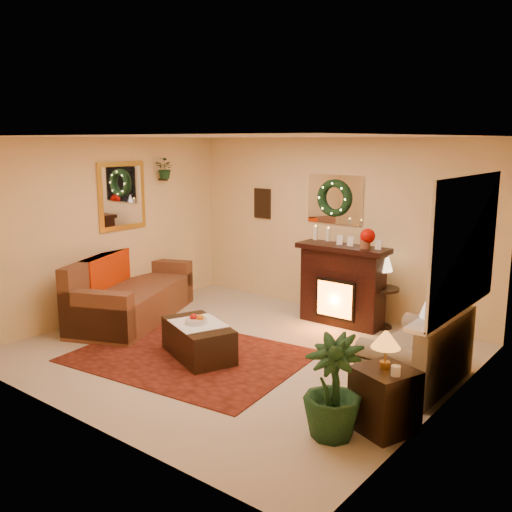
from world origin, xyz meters
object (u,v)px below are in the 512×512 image
Objects in this scene: sofa at (133,290)px; end_table_square at (385,402)px; coffee_table at (198,341)px; loveseat at (417,345)px; side_table_round at (382,305)px; fireplace at (342,286)px.

end_table_square is (4.30, -0.73, -0.16)m from sofa.
end_table_square is 0.58× the size of coffee_table.
sofa is 4.12m from loveseat.
side_table_round is at bearing 8.80° from sofa.
end_table_square reaches higher than coffee_table.
sofa reaches higher than side_table_round.
loveseat is 1.32× the size of coffee_table.
sofa is 3.82× the size of end_table_square.
side_table_round is (-1.09, 1.44, -0.10)m from loveseat.
loveseat is (4.10, 0.44, -0.01)m from sofa.
loveseat is at bearing -52.76° from side_table_round.
fireplace is 1.16× the size of coffee_table.
end_table_square is at bearing -32.75° from sofa.
end_table_square is at bearing -63.57° from side_table_round.
loveseat is (1.62, -1.25, -0.13)m from fireplace.
coffee_table is at bearing -38.71° from sofa.
fireplace is 2.31m from coffee_table.
sofa is at bearing -146.94° from fireplace.
sofa is at bearing -172.98° from loveseat.
coffee_table is (-0.70, -2.18, -0.34)m from fireplace.
side_table_round reaches higher than coffee_table.
loveseat is 2.30× the size of side_table_round.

